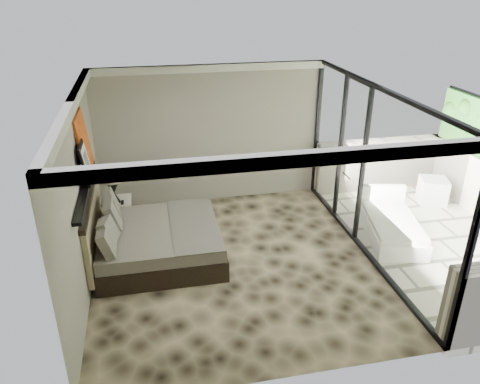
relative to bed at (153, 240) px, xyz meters
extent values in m
plane|color=black|center=(1.29, -0.44, -0.34)|extent=(5.00, 5.00, 0.00)
cube|color=silver|center=(1.29, -0.44, 2.45)|extent=(4.50, 5.00, 0.02)
cube|color=gray|center=(1.29, 2.05, 1.06)|extent=(4.50, 0.02, 2.80)
cube|color=gray|center=(-0.95, -0.44, 1.06)|extent=(0.02, 5.00, 2.80)
cube|color=white|center=(3.54, -0.44, 1.06)|extent=(0.08, 5.00, 2.80)
cube|color=#B8B69D|center=(5.04, -0.44, -0.40)|extent=(3.00, 5.00, 0.12)
cube|color=black|center=(-0.89, -0.34, 1.16)|extent=(0.12, 2.20, 0.05)
cube|color=black|center=(0.11, 0.00, -0.17)|extent=(1.99, 1.90, 0.34)
cube|color=#656254|center=(0.11, 0.00, 0.11)|extent=(1.93, 1.84, 0.21)
cube|color=#48473E|center=(0.68, 0.00, 0.22)|extent=(0.76, 1.88, 0.03)
cube|color=#7F6F51|center=(-0.91, 0.00, 0.33)|extent=(0.08, 2.00, 0.95)
cube|color=black|center=(-0.63, 1.25, -0.05)|extent=(0.72, 0.72, 0.58)
cone|color=black|center=(-0.63, 1.20, 0.28)|extent=(0.21, 0.21, 0.19)
cone|color=black|center=(-0.63, 1.20, 0.47)|extent=(0.21, 0.21, 0.19)
cylinder|color=beige|center=(-0.63, 1.20, 0.73)|extent=(0.37, 0.37, 0.25)
cube|color=#B2260F|center=(-0.91, 0.34, 1.64)|extent=(0.13, 0.90, 0.90)
cube|color=black|center=(-0.85, -0.15, 1.49)|extent=(0.11, 0.50, 0.60)
cube|color=silver|center=(5.74, 0.96, -0.08)|extent=(0.66, 0.66, 0.52)
cube|color=white|center=(4.22, -0.18, -0.19)|extent=(1.20, 1.83, 0.30)
cube|color=beige|center=(4.22, -0.18, 0.00)|extent=(1.13, 1.72, 0.08)
cube|color=white|center=(4.39, 0.59, 0.14)|extent=(0.85, 0.31, 0.37)
camera|label=1|loc=(0.06, -6.81, 3.97)|focal=35.00mm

